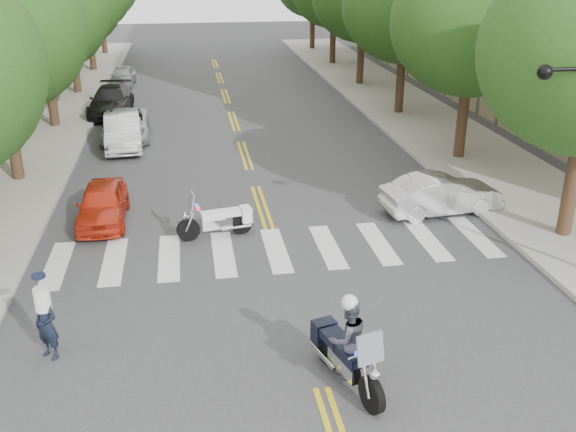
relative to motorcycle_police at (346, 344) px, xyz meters
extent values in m
plane|color=#38383A|center=(-0.52, -0.15, -0.91)|extent=(140.00, 140.00, 0.00)
cube|color=#9E9991|center=(-10.02, 21.85, -0.84)|extent=(5.00, 60.00, 0.15)
cube|color=#9E9991|center=(8.98, 21.85, -0.84)|extent=(5.00, 60.00, 0.15)
cylinder|color=#382316|center=(-9.32, 13.85, 0.75)|extent=(0.44, 0.44, 3.32)
cylinder|color=#382316|center=(-9.32, 21.85, 0.75)|extent=(0.44, 0.44, 3.32)
ellipsoid|color=#284E16|center=(-9.32, 21.85, 4.65)|extent=(6.40, 6.40, 5.76)
cylinder|color=#382316|center=(-9.32, 29.85, 0.75)|extent=(0.44, 0.44, 3.32)
cylinder|color=#382316|center=(-9.32, 37.85, 0.75)|extent=(0.44, 0.44, 3.32)
cylinder|color=#382316|center=(-9.32, 45.85, 0.75)|extent=(0.44, 0.44, 3.32)
cylinder|color=#382316|center=(8.28, 5.85, 0.75)|extent=(0.44, 0.44, 3.32)
cylinder|color=#382316|center=(8.28, 13.85, 0.75)|extent=(0.44, 0.44, 3.32)
ellipsoid|color=#284E16|center=(8.28, 13.85, 4.65)|extent=(6.40, 6.40, 5.76)
cylinder|color=#382316|center=(8.28, 21.85, 0.75)|extent=(0.44, 0.44, 3.32)
ellipsoid|color=#284E16|center=(8.28, 21.85, 4.65)|extent=(6.40, 6.40, 5.76)
cylinder|color=#382316|center=(8.28, 29.85, 0.75)|extent=(0.44, 0.44, 3.32)
cylinder|color=#382316|center=(8.28, 37.85, 0.75)|extent=(0.44, 0.44, 3.32)
cylinder|color=#382316|center=(8.28, 45.85, 0.75)|extent=(0.44, 0.44, 3.32)
sphere|color=black|center=(5.38, 3.35, 4.64)|extent=(0.36, 0.36, 0.36)
cylinder|color=black|center=(0.28, -0.96, -0.54)|extent=(0.36, 0.76, 0.75)
cylinder|color=black|center=(-0.21, 0.74, -0.54)|extent=(0.40, 0.78, 0.75)
cube|color=silver|center=(0.02, -0.06, -0.41)|extent=(0.62, 1.05, 0.35)
cube|color=black|center=(0.05, -0.16, -0.14)|extent=(0.60, 0.85, 0.24)
cube|color=black|center=(-0.12, 0.42, -0.12)|extent=(0.59, 0.71, 0.18)
cube|color=black|center=(-0.26, 0.90, -0.25)|extent=(0.56, 0.45, 0.50)
cube|color=#8C99A5|center=(0.24, -0.82, 0.41)|extent=(0.58, 0.32, 0.60)
cube|color=red|center=(0.31, -0.60, 0.21)|extent=(0.14, 0.14, 0.09)
cube|color=#0C26E5|center=(0.06, -0.68, 0.21)|extent=(0.14, 0.14, 0.09)
imported|color=#474C56|center=(0.02, -0.06, 0.16)|extent=(0.99, 0.87, 1.74)
sphere|color=silver|center=(0.02, -0.06, 0.97)|extent=(0.33, 0.33, 0.33)
cylinder|color=black|center=(-3.04, 7.43, -0.56)|extent=(0.72, 0.27, 0.70)
cylinder|color=black|center=(-1.41, 7.74, -0.56)|extent=(0.72, 0.31, 0.70)
cube|color=silver|center=(-2.18, 7.59, -0.45)|extent=(0.97, 0.50, 0.33)
cube|color=white|center=(-2.28, 7.58, -0.19)|extent=(0.78, 0.50, 0.23)
cube|color=white|center=(-1.72, 7.68, -0.17)|extent=(0.63, 0.51, 0.17)
cube|color=white|center=(-1.26, 7.77, -0.29)|extent=(0.39, 0.50, 0.46)
cube|color=#8C99A5|center=(-2.91, 7.46, 0.33)|extent=(0.25, 0.54, 0.56)
cube|color=red|center=(-2.71, 7.37, 0.14)|extent=(0.12, 0.12, 0.08)
cube|color=#0C26E5|center=(-2.76, 7.61, 0.14)|extent=(0.12, 0.12, 0.08)
imported|color=black|center=(-6.08, 1.85, -0.10)|extent=(0.70, 0.67, 1.62)
imported|color=silver|center=(5.31, 8.35, -0.25)|extent=(4.15, 1.89, 1.32)
imported|color=red|center=(-5.72, 9.35, -0.28)|extent=(1.50, 3.70, 1.26)
imported|color=silver|center=(-5.72, 17.85, -0.19)|extent=(1.88, 4.47, 1.44)
imported|color=#A3A6AB|center=(-5.72, 19.35, -0.27)|extent=(2.30, 4.70, 1.28)
imported|color=black|center=(-6.82, 24.35, -0.19)|extent=(2.25, 5.06, 1.44)
imported|color=#949499|center=(-6.82, 32.17, -0.30)|extent=(1.61, 3.64, 1.22)
camera|label=1|loc=(-2.86, -10.49, 7.28)|focal=40.00mm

